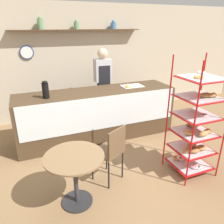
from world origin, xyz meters
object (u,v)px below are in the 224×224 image
Objects in this scene: coffee_carafe at (45,90)px; pastry_rack at (195,126)px; donut_tray_counter at (131,86)px; cafe_chair at (112,149)px; person_worker at (103,83)px; cafe_table at (75,168)px.

pastry_rack is at bearing -38.91° from coffee_carafe.
pastry_rack is at bearing -82.49° from donut_tray_counter.
coffee_carafe is at bearing -175.67° from donut_tray_counter.
coffee_carafe is at bearing -90.81° from cafe_chair.
donut_tray_counter is at bearing 97.51° from pastry_rack.
person_worker is at bearing 28.28° from coffee_carafe.
cafe_chair is at bearing -62.39° from coffee_carafe.
coffee_carafe is at bearing -151.72° from person_worker.
cafe_table is at bearing -85.74° from coffee_carafe.
donut_tray_counter is at bearing 4.33° from coffee_carafe.
cafe_chair is (-0.62, -2.07, -0.42)m from person_worker.
person_worker is 5.56× the size of coffee_carafe.
person_worker reaches higher than coffee_carafe.
person_worker is 0.72m from donut_tray_counter.
pastry_rack is 5.81× the size of coffee_carafe.
cafe_chair is 1.87m from donut_tray_counter.
donut_tray_counter reaches higher than cafe_table.
coffee_carafe reaches higher than cafe_chair.
cafe_chair is 2.85× the size of coffee_carafe.
pastry_rack is 4.05× the size of donut_tray_counter.
donut_tray_counter reaches higher than cafe_chair.
person_worker is 2.63m from cafe_table.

